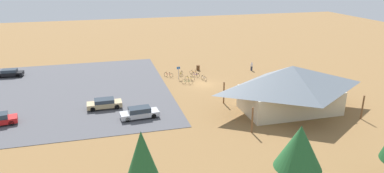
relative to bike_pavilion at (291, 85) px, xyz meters
name	(u,v)px	position (x,y,z in m)	size (l,w,h in m)	color
ground	(203,84)	(7.69, -13.40, -3.49)	(160.00, 160.00, 0.00)	olive
parking_lot_asphalt	(23,96)	(34.60, -15.00, -3.46)	(42.19, 33.19, 0.05)	#4C4C51
bike_pavilion	(291,85)	(0.00, 0.00, 0.00)	(15.06, 9.77, 6.05)	beige
trash_bin	(198,68)	(6.21, -21.27, -3.04)	(0.60, 0.60, 0.90)	brown
lot_sign	(178,71)	(10.81, -17.06, -2.08)	(0.56, 0.08, 2.20)	#99999E
pine_center	(299,147)	(8.60, 16.01, 0.87)	(3.80, 3.80, 6.19)	brown
pine_east	(142,160)	(20.85, 15.82, 1.47)	(2.89, 2.89, 7.22)	brown
bicycle_yellow_trailside	(181,74)	(10.00, -18.61, -3.11)	(0.95, 1.52, 0.84)	black
bicycle_green_edge_south	(187,82)	(10.09, -13.94, -3.09)	(1.71, 0.78, 0.90)	black
bicycle_red_front_row	(168,75)	(12.23, -18.54, -3.10)	(1.39, 1.13, 0.86)	black
bicycle_black_yard_left	(304,84)	(-7.31, -8.18, -3.11)	(1.70, 0.48, 0.86)	black
bicycle_silver_lone_east	(323,85)	(-10.01, -7.03, -3.11)	(1.78, 0.48, 0.89)	black
bicycle_blue_mid_cluster	(321,92)	(-7.96, -4.47, -3.14)	(0.69, 1.51, 0.82)	black
bicycle_white_near_porch	(204,78)	(6.92, -15.17, -3.12)	(0.63, 1.61, 0.77)	black
bicycle_purple_by_bin	(196,75)	(7.75, -17.37, -3.11)	(1.10, 1.31, 0.79)	black
bicycle_orange_edge_north	(194,72)	(7.52, -19.04, -3.14)	(1.60, 0.70, 0.78)	black
bicycle_teal_back_row	(336,84)	(-12.32, -6.97, -3.13)	(0.49, 1.61, 0.82)	black
bicycle_yellow_near_sign	(190,78)	(9.23, -15.68, -3.12)	(1.35, 1.23, 0.80)	black
car_tan_front_row	(104,103)	(23.15, -6.92, -2.78)	(4.55, 1.93, 1.30)	tan
car_silver_by_curb	(140,113)	(19.05, -2.60, -2.76)	(4.83, 2.16, 1.37)	#BCBCC1
car_black_back_corner	(10,73)	(38.39, -25.53, -2.79)	(4.35, 1.97, 1.30)	black
visitor_near_lot	(252,66)	(-3.08, -18.50, -2.64)	(0.36, 0.36, 1.63)	#2D3347
visitor_at_bikes	(281,77)	(-4.69, -10.76, -2.58)	(0.39, 0.36, 1.74)	#2D3347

